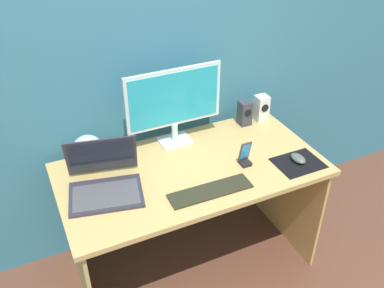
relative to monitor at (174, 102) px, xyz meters
name	(u,v)px	position (x,y,z in m)	size (l,w,h in m)	color
ground_plane	(192,261)	(-0.02, -0.26, -0.99)	(8.00, 8.00, 0.00)	brown
wall_back	(157,47)	(-0.02, 0.17, 0.26)	(6.00, 0.04, 2.50)	teal
desk	(191,190)	(-0.02, -0.26, -0.41)	(1.40, 0.72, 0.73)	tan
monitor	(174,102)	(0.00, 0.00, 0.00)	(0.55, 0.14, 0.45)	silver
speaker_right	(261,108)	(0.58, 0.01, -0.18)	(0.08, 0.08, 0.16)	silver
speaker_near_monitor	(245,113)	(0.46, 0.01, -0.18)	(0.07, 0.08, 0.15)	#333840
laptop	(105,181)	(-0.48, -0.25, -0.21)	(0.41, 0.38, 0.25)	#2D2C37
fishbowl	(88,151)	(-0.49, 0.00, -0.18)	(0.17, 0.17, 0.17)	silver
keyboard_external	(211,191)	(-0.02, -0.48, -0.25)	(0.42, 0.11, 0.01)	#2A2A19
mousepad	(298,163)	(0.52, -0.47, -0.26)	(0.25, 0.20, 0.00)	black
mouse	(298,158)	(0.52, -0.46, -0.24)	(0.06, 0.10, 0.04)	#4C574E
phone_in_dock	(245,157)	(0.25, -0.36, -0.21)	(0.06, 0.06, 0.14)	black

